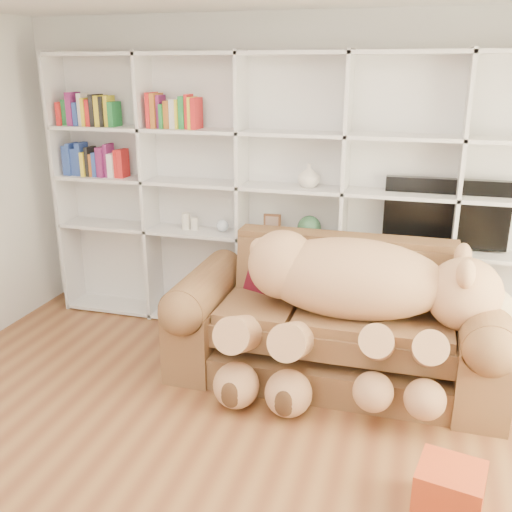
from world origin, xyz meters
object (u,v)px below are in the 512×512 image
(sofa, at_px, (335,328))
(tv, at_px, (446,215))
(gift_box, at_px, (449,490))
(teddy_bear, at_px, (351,298))

(sofa, relative_size, tv, 2.50)
(gift_box, distance_m, tv, 2.25)
(teddy_bear, relative_size, tv, 2.03)
(tv, bearing_deg, gift_box, -88.06)
(sofa, height_order, teddy_bear, teddy_bear)
(sofa, bearing_deg, tv, 44.13)
(sofa, distance_m, gift_box, 1.54)
(gift_box, xyz_separation_m, tv, (-0.07, 2.01, 1.01))
(teddy_bear, bearing_deg, gift_box, -57.97)
(teddy_bear, distance_m, gift_box, 1.41)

